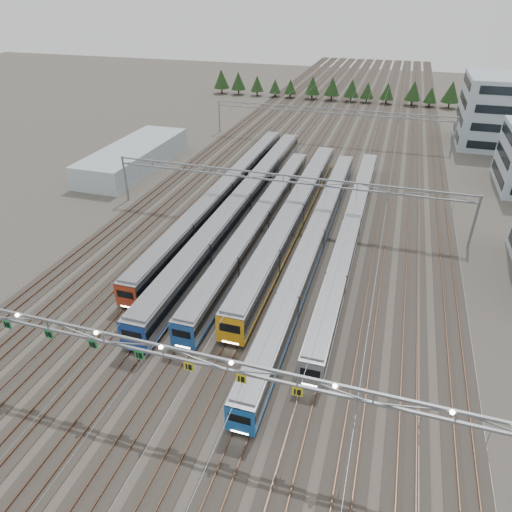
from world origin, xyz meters
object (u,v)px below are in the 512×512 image
(train_b, at_px, (242,203))
(train_e, at_px, (315,239))
(train_a, at_px, (225,192))
(train_c, at_px, (260,221))
(train_f, at_px, (351,228))
(gantry_mid, at_px, (283,184))
(train_d, at_px, (294,214))
(gantry_far, at_px, (330,115))
(gantry_near, at_px, (162,353))
(west_shed, at_px, (134,157))

(train_b, relative_size, train_e, 1.05)
(train_a, height_order, train_e, train_a)
(train_b, distance_m, train_e, 15.62)
(train_c, bearing_deg, train_e, -19.20)
(train_f, bearing_deg, gantry_mid, 164.56)
(train_f, bearing_deg, train_d, 171.34)
(train_a, relative_size, train_b, 0.94)
(train_e, height_order, gantry_far, gantry_far)
(train_a, bearing_deg, gantry_near, -75.73)
(train_c, height_order, gantry_far, gantry_far)
(train_e, bearing_deg, train_a, 146.45)
(train_f, bearing_deg, west_shed, 158.27)
(train_e, bearing_deg, train_d, 125.67)
(gantry_near, distance_m, gantry_far, 85.12)
(train_c, relative_size, gantry_mid, 0.99)
(train_a, distance_m, gantry_mid, 12.67)
(gantry_near, xyz_separation_m, west_shed, (-35.44, 55.64, -4.85))
(gantry_far, bearing_deg, train_d, -87.24)
(train_b, relative_size, gantry_mid, 1.22)
(train_b, relative_size, west_shed, 2.30)
(train_f, relative_size, gantry_mid, 1.10)
(train_e, distance_m, gantry_mid, 11.36)
(train_a, xyz_separation_m, gantry_near, (11.20, -44.05, 5.00))
(train_c, distance_m, train_d, 5.49)
(train_e, bearing_deg, train_b, 149.83)
(gantry_near, relative_size, gantry_mid, 1.00)
(west_shed, bearing_deg, train_a, -25.56)
(gantry_near, bearing_deg, train_a, 104.27)
(train_f, xyz_separation_m, west_shed, (-46.74, 18.63, 0.33))
(train_f, xyz_separation_m, gantry_near, (-11.30, -37.01, 5.19))
(train_c, xyz_separation_m, gantry_far, (2.25, 49.87, 4.33))
(train_d, height_order, gantry_far, gantry_far)
(train_a, xyz_separation_m, train_c, (9.00, -8.80, -0.03))
(west_shed, bearing_deg, gantry_far, 39.71)
(train_a, distance_m, train_f, 23.58)
(train_d, xyz_separation_m, west_shed, (-37.74, 17.26, -0.04))
(gantry_near, bearing_deg, train_b, 99.52)
(train_b, relative_size, train_d, 1.19)
(train_d, distance_m, west_shed, 41.50)
(train_a, relative_size, west_shed, 2.16)
(gantry_near, relative_size, west_shed, 1.88)
(train_c, bearing_deg, gantry_near, -86.42)
(gantry_near, bearing_deg, train_d, 86.58)
(west_shed, bearing_deg, gantry_mid, -23.63)
(gantry_far, distance_m, west_shed, 46.32)
(train_e, relative_size, gantry_near, 1.17)
(train_f, height_order, gantry_mid, gantry_mid)
(train_d, height_order, gantry_near, gantry_near)
(train_d, relative_size, train_f, 0.94)
(train_e, xyz_separation_m, gantry_near, (-6.80, -32.11, 5.11))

